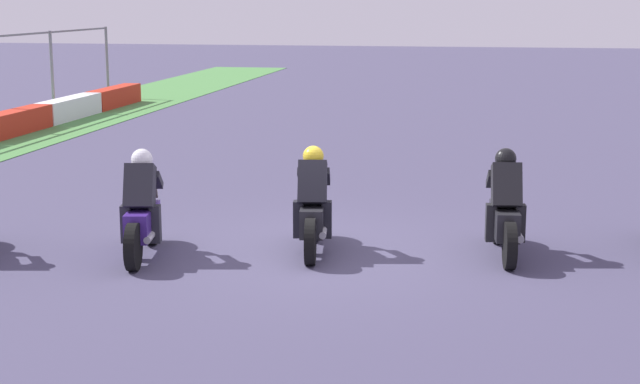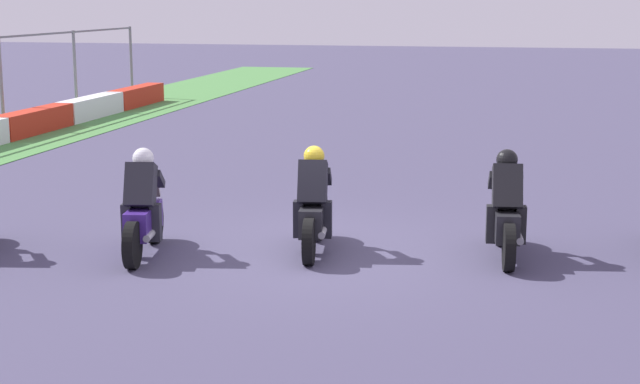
% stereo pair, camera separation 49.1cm
% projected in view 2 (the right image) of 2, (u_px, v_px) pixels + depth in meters
% --- Properties ---
extents(ground_plane, '(120.00, 120.00, 0.00)m').
position_uv_depth(ground_plane, '(322.00, 252.00, 13.83)').
color(ground_plane, '#433F5A').
extents(rider_lane_b, '(2.04, 0.57, 1.51)m').
position_uv_depth(rider_lane_b, '(506.00, 214.00, 13.43)').
color(rider_lane_b, black).
rests_on(rider_lane_b, ground_plane).
extents(rider_lane_c, '(2.04, 0.59, 1.51)m').
position_uv_depth(rider_lane_c, '(313.00, 209.00, 13.74)').
color(rider_lane_c, black).
rests_on(rider_lane_c, ground_plane).
extents(rider_lane_d, '(2.03, 0.61, 1.51)m').
position_uv_depth(rider_lane_d, '(143.00, 212.00, 13.55)').
color(rider_lane_d, black).
rests_on(rider_lane_d, ground_plane).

